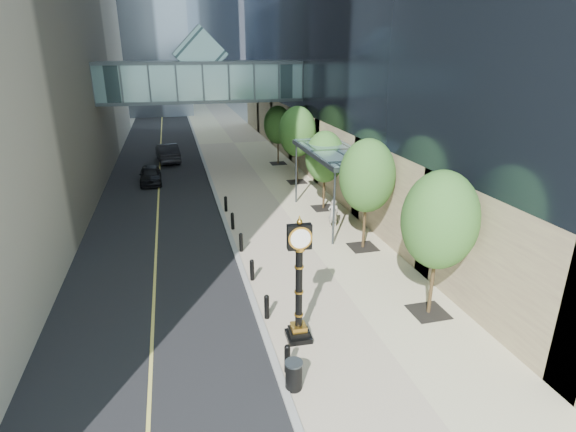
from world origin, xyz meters
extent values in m
plane|color=gray|center=(0.00, 0.00, 0.00)|extent=(320.00, 320.00, 0.00)
cube|color=black|center=(-7.00, 40.00, 0.01)|extent=(8.00, 180.00, 0.02)
cube|color=tan|center=(1.00, 40.00, 0.03)|extent=(8.00, 180.00, 0.06)
cube|color=gray|center=(-3.00, 40.00, 0.04)|extent=(0.25, 180.00, 0.07)
cube|color=#45666F|center=(-3.00, 28.00, 7.50)|extent=(17.00, 4.00, 3.00)
cube|color=#383F44|center=(-3.00, 28.00, 6.05)|extent=(17.00, 4.20, 0.25)
cube|color=#383F44|center=(-3.00, 28.00, 8.95)|extent=(17.00, 4.20, 0.25)
cube|color=#45666F|center=(-3.00, 28.00, 9.60)|extent=(4.24, 3.00, 4.24)
cube|color=#383F44|center=(3.50, 14.00, 4.20)|extent=(3.00, 8.00, 0.25)
cube|color=#45666F|center=(3.50, 14.00, 4.35)|extent=(2.80, 7.80, 0.06)
cylinder|color=#383F44|center=(2.20, 10.30, 2.10)|extent=(0.12, 0.12, 4.20)
cylinder|color=#383F44|center=(2.20, 17.70, 2.10)|extent=(0.12, 0.12, 4.20)
cylinder|color=black|center=(-2.70, 1.00, 0.51)|extent=(0.20, 0.20, 0.90)
cylinder|color=black|center=(-2.70, 4.20, 0.51)|extent=(0.20, 0.20, 0.90)
cylinder|color=black|center=(-2.70, 7.40, 0.51)|extent=(0.20, 0.20, 0.90)
cylinder|color=black|center=(-2.70, 10.60, 0.51)|extent=(0.20, 0.20, 0.90)
cylinder|color=black|center=(-2.70, 13.80, 0.51)|extent=(0.20, 0.20, 0.90)
cylinder|color=black|center=(-2.70, 17.00, 0.51)|extent=(0.20, 0.20, 0.90)
cube|color=black|center=(3.60, 3.00, 0.07)|extent=(1.40, 1.40, 0.02)
cylinder|color=#43311C|center=(3.60, 3.00, 1.60)|extent=(0.14, 0.14, 3.07)
ellipsoid|color=#225C22|center=(3.60, 3.00, 3.97)|extent=(2.82, 2.82, 3.76)
cube|color=black|center=(3.60, 9.50, 0.07)|extent=(1.40, 1.40, 0.02)
cylinder|color=#43311C|center=(3.60, 9.50, 1.59)|extent=(0.14, 0.14, 3.06)
ellipsoid|color=#225C22|center=(3.60, 9.50, 3.96)|extent=(2.81, 2.81, 3.74)
cube|color=black|center=(3.60, 16.00, 0.07)|extent=(1.40, 1.40, 0.02)
cylinder|color=#43311C|center=(3.60, 16.00, 1.42)|extent=(0.14, 0.14, 2.71)
ellipsoid|color=#225C22|center=(3.60, 16.00, 3.51)|extent=(2.48, 2.48, 3.31)
cube|color=black|center=(3.60, 22.50, 0.07)|extent=(1.40, 1.40, 0.02)
cylinder|color=#43311C|center=(3.60, 22.50, 1.63)|extent=(0.14, 0.14, 3.14)
ellipsoid|color=#225C22|center=(3.60, 22.50, 4.05)|extent=(2.88, 2.88, 3.83)
cube|color=black|center=(3.60, 29.00, 0.07)|extent=(1.40, 1.40, 0.02)
cylinder|color=#43311C|center=(3.60, 29.00, 1.45)|extent=(0.14, 0.14, 2.78)
ellipsoid|color=#225C22|center=(3.60, 29.00, 3.59)|extent=(2.54, 2.54, 3.39)
cube|color=black|center=(-1.87, 2.61, 0.16)|extent=(0.90, 0.90, 0.19)
cube|color=black|center=(-1.87, 2.61, 0.35)|extent=(0.70, 0.70, 0.19)
cube|color=#C48829|center=(-1.87, 2.61, 0.54)|extent=(0.55, 0.55, 0.19)
cylinder|color=black|center=(-1.87, 2.61, 2.12)|extent=(0.25, 0.25, 2.98)
cube|color=black|center=(-1.87, 2.61, 4.04)|extent=(0.83, 0.33, 0.86)
cylinder|color=white|center=(-1.87, 2.78, 4.04)|extent=(0.67, 0.07, 0.67)
cylinder|color=white|center=(-1.87, 2.45, 4.04)|extent=(0.67, 0.07, 0.67)
sphere|color=#C48829|center=(-1.87, 2.61, 4.57)|extent=(0.19, 0.19, 0.19)
cylinder|color=black|center=(-2.70, 0.21, 0.51)|extent=(0.67, 0.67, 0.90)
imported|color=#A29F94|center=(3.06, 12.69, 0.90)|extent=(0.66, 0.48, 1.68)
imported|color=black|center=(-7.59, 25.21, 0.71)|extent=(1.75, 4.10, 1.38)
imported|color=black|center=(-6.24, 32.60, 0.87)|extent=(2.37, 5.30, 1.69)
camera|label=1|loc=(-5.65, -10.53, 9.81)|focal=28.00mm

